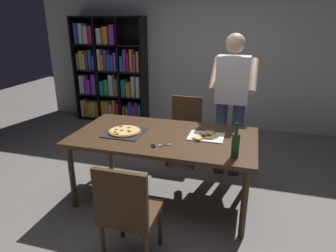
{
  "coord_description": "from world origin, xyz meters",
  "views": [
    {
      "loc": [
        0.83,
        -2.75,
        1.89
      ],
      "look_at": [
        0.0,
        0.15,
        0.8
      ],
      "focal_mm": 31.63,
      "sensor_mm": 36.0,
      "label": 1
    }
  ],
  "objects_px": {
    "dining_table": "(164,141)",
    "kitchen_scissors": "(157,146)",
    "bookshelf": "(110,74)",
    "chair_near_camera": "(127,210)",
    "wine_bottle": "(235,145)",
    "chair_far_side": "(185,126)",
    "person_serving_pizza": "(231,98)",
    "pepperoni_pizza_on_tray": "(125,132)"
  },
  "relations": [
    {
      "from": "bookshelf",
      "to": "wine_bottle",
      "type": "distance_m",
      "value": 3.7
    },
    {
      "from": "wine_bottle",
      "to": "chair_near_camera",
      "type": "bearing_deg",
      "value": -138.21
    },
    {
      "from": "person_serving_pizza",
      "to": "wine_bottle",
      "type": "bearing_deg",
      "value": -83.12
    },
    {
      "from": "dining_table",
      "to": "wine_bottle",
      "type": "bearing_deg",
      "value": -23.7
    },
    {
      "from": "pepperoni_pizza_on_tray",
      "to": "wine_bottle",
      "type": "height_order",
      "value": "wine_bottle"
    },
    {
      "from": "dining_table",
      "to": "bookshelf",
      "type": "distance_m",
      "value": 2.98
    },
    {
      "from": "chair_far_side",
      "to": "person_serving_pizza",
      "type": "bearing_deg",
      "value": -19.75
    },
    {
      "from": "bookshelf",
      "to": "person_serving_pizza",
      "type": "bearing_deg",
      "value": -33.55
    },
    {
      "from": "chair_near_camera",
      "to": "bookshelf",
      "type": "height_order",
      "value": "bookshelf"
    },
    {
      "from": "bookshelf",
      "to": "pepperoni_pizza_on_tray",
      "type": "height_order",
      "value": "bookshelf"
    },
    {
      "from": "dining_table",
      "to": "person_serving_pizza",
      "type": "xyz_separation_m",
      "value": [
        0.61,
        0.77,
        0.31
      ]
    },
    {
      "from": "chair_near_camera",
      "to": "pepperoni_pizza_on_tray",
      "type": "distance_m",
      "value": 1.06
    },
    {
      "from": "bookshelf",
      "to": "kitchen_scissors",
      "type": "bearing_deg",
      "value": -55.74
    },
    {
      "from": "dining_table",
      "to": "person_serving_pizza",
      "type": "height_order",
      "value": "person_serving_pizza"
    },
    {
      "from": "chair_near_camera",
      "to": "kitchen_scissors",
      "type": "distance_m",
      "value": 0.75
    },
    {
      "from": "wine_bottle",
      "to": "kitchen_scissors",
      "type": "xyz_separation_m",
      "value": [
        -0.73,
        0.04,
        -0.11
      ]
    },
    {
      "from": "kitchen_scissors",
      "to": "chair_far_side",
      "type": "bearing_deg",
      "value": 90.88
    },
    {
      "from": "person_serving_pizza",
      "to": "wine_bottle",
      "type": "relative_size",
      "value": 5.54
    },
    {
      "from": "bookshelf",
      "to": "kitchen_scissors",
      "type": "relative_size",
      "value": 10.06
    },
    {
      "from": "chair_near_camera",
      "to": "person_serving_pizza",
      "type": "relative_size",
      "value": 0.51
    },
    {
      "from": "chair_far_side",
      "to": "person_serving_pizza",
      "type": "relative_size",
      "value": 0.51
    },
    {
      "from": "person_serving_pizza",
      "to": "dining_table",
      "type": "bearing_deg",
      "value": -128.37
    },
    {
      "from": "bookshelf",
      "to": "chair_near_camera",
      "type": "bearing_deg",
      "value": -61.96
    },
    {
      "from": "bookshelf",
      "to": "person_serving_pizza",
      "type": "distance_m",
      "value": 2.89
    },
    {
      "from": "chair_near_camera",
      "to": "bookshelf",
      "type": "bearing_deg",
      "value": 118.04
    },
    {
      "from": "wine_bottle",
      "to": "kitchen_scissors",
      "type": "relative_size",
      "value": 1.63
    },
    {
      "from": "kitchen_scissors",
      "to": "bookshelf",
      "type": "bearing_deg",
      "value": 124.26
    },
    {
      "from": "chair_near_camera",
      "to": "bookshelf",
      "type": "xyz_separation_m",
      "value": [
        -1.79,
        3.36,
        0.4
      ]
    },
    {
      "from": "pepperoni_pizza_on_tray",
      "to": "kitchen_scissors",
      "type": "height_order",
      "value": "pepperoni_pizza_on_tray"
    },
    {
      "from": "pepperoni_pizza_on_tray",
      "to": "chair_near_camera",
      "type": "bearing_deg",
      "value": -65.82
    },
    {
      "from": "bookshelf",
      "to": "dining_table",
      "type": "bearing_deg",
      "value": -52.9
    },
    {
      "from": "wine_bottle",
      "to": "pepperoni_pizza_on_tray",
      "type": "bearing_deg",
      "value": 166.78
    },
    {
      "from": "chair_near_camera",
      "to": "kitchen_scissors",
      "type": "bearing_deg",
      "value": 88.4
    },
    {
      "from": "kitchen_scissors",
      "to": "pepperoni_pizza_on_tray",
      "type": "bearing_deg",
      "value": 151.82
    },
    {
      "from": "dining_table",
      "to": "chair_far_side",
      "type": "bearing_deg",
      "value": 90.0
    },
    {
      "from": "dining_table",
      "to": "bookshelf",
      "type": "xyz_separation_m",
      "value": [
        -1.79,
        2.37,
        0.22
      ]
    },
    {
      "from": "dining_table",
      "to": "wine_bottle",
      "type": "xyz_separation_m",
      "value": [
        0.75,
        -0.33,
        0.18
      ]
    },
    {
      "from": "kitchen_scissors",
      "to": "dining_table",
      "type": "bearing_deg",
      "value": 93.89
    },
    {
      "from": "dining_table",
      "to": "kitchen_scissors",
      "type": "xyz_separation_m",
      "value": [
        0.02,
        -0.29,
        0.07
      ]
    },
    {
      "from": "chair_near_camera",
      "to": "person_serving_pizza",
      "type": "distance_m",
      "value": 1.93
    },
    {
      "from": "dining_table",
      "to": "chair_near_camera",
      "type": "distance_m",
      "value": 1.01
    },
    {
      "from": "bookshelf",
      "to": "person_serving_pizza",
      "type": "relative_size",
      "value": 1.11
    }
  ]
}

